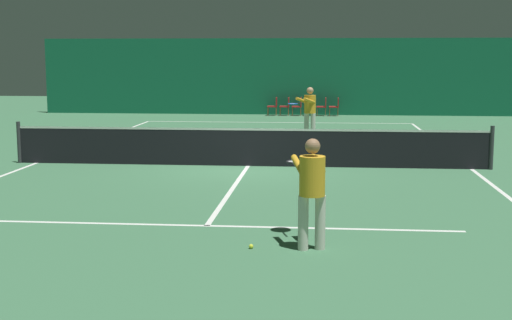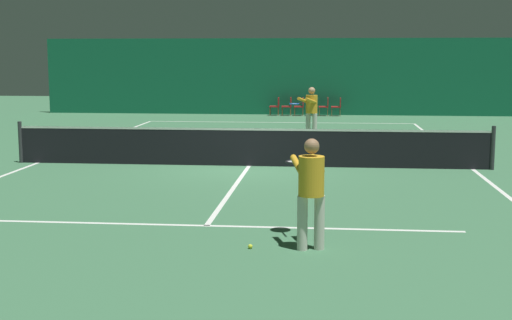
# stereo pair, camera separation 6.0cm
# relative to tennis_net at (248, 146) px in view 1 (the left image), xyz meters

# --- Properties ---
(ground_plane) EXTENTS (60.00, 60.00, 0.00)m
(ground_plane) POSITION_rel_tennis_net_xyz_m (0.00, 0.00, -0.51)
(ground_plane) COLOR #3D704C
(backdrop_curtain) EXTENTS (23.00, 0.12, 3.56)m
(backdrop_curtain) POSITION_rel_tennis_net_xyz_m (0.00, 15.98, 1.27)
(backdrop_curtain) COLOR #146042
(backdrop_curtain) RESTS_ON ground
(court_line_baseline_far) EXTENTS (11.00, 0.10, 0.00)m
(court_line_baseline_far) POSITION_rel_tennis_net_xyz_m (0.00, 11.90, -0.51)
(court_line_baseline_far) COLOR white
(court_line_baseline_far) RESTS_ON ground
(court_line_service_far) EXTENTS (8.25, 0.10, 0.00)m
(court_line_service_far) POSITION_rel_tennis_net_xyz_m (0.00, 6.40, -0.51)
(court_line_service_far) COLOR white
(court_line_service_far) RESTS_ON ground
(court_line_service_near) EXTENTS (8.25, 0.10, 0.00)m
(court_line_service_near) POSITION_rel_tennis_net_xyz_m (0.00, -6.40, -0.51)
(court_line_service_near) COLOR white
(court_line_service_near) RESTS_ON ground
(court_line_sideline_left) EXTENTS (0.10, 23.80, 0.00)m
(court_line_sideline_left) POSITION_rel_tennis_net_xyz_m (-5.50, 0.00, -0.51)
(court_line_sideline_left) COLOR white
(court_line_sideline_left) RESTS_ON ground
(court_line_sideline_right) EXTENTS (0.10, 23.80, 0.00)m
(court_line_sideline_right) POSITION_rel_tennis_net_xyz_m (5.50, 0.00, -0.51)
(court_line_sideline_right) COLOR white
(court_line_sideline_right) RESTS_ON ground
(court_line_centre) EXTENTS (0.10, 12.80, 0.00)m
(court_line_centre) POSITION_rel_tennis_net_xyz_m (0.00, 0.00, -0.51)
(court_line_centre) COLOR white
(court_line_centre) RESTS_ON ground
(tennis_net) EXTENTS (12.00, 0.10, 1.07)m
(tennis_net) POSITION_rel_tennis_net_xyz_m (0.00, 0.00, 0.00)
(tennis_net) COLOR black
(tennis_net) RESTS_ON ground
(player_near) EXTENTS (0.69, 1.36, 1.60)m
(player_near) POSITION_rel_tennis_net_xyz_m (1.71, -7.63, 0.42)
(player_near) COLOR beige
(player_near) RESTS_ON ground
(player_far) EXTENTS (1.04, 1.34, 1.71)m
(player_far) POSITION_rel_tennis_net_xyz_m (1.40, 6.35, 0.48)
(player_far) COLOR beige
(player_far) RESTS_ON ground
(courtside_chair_0) EXTENTS (0.44, 0.44, 0.84)m
(courtside_chair_0) POSITION_rel_tennis_net_xyz_m (-0.42, 15.43, -0.03)
(courtside_chair_0) COLOR brown
(courtside_chair_0) RESTS_ON ground
(courtside_chair_1) EXTENTS (0.44, 0.44, 0.84)m
(courtside_chair_1) POSITION_rel_tennis_net_xyz_m (0.15, 15.43, -0.03)
(courtside_chair_1) COLOR brown
(courtside_chair_1) RESTS_ON ground
(courtside_chair_2) EXTENTS (0.44, 0.44, 0.84)m
(courtside_chair_2) POSITION_rel_tennis_net_xyz_m (0.72, 15.43, -0.03)
(courtside_chair_2) COLOR brown
(courtside_chair_2) RESTS_ON ground
(courtside_chair_3) EXTENTS (0.44, 0.44, 0.84)m
(courtside_chair_3) POSITION_rel_tennis_net_xyz_m (1.29, 15.43, -0.03)
(courtside_chair_3) COLOR brown
(courtside_chair_3) RESTS_ON ground
(courtside_chair_4) EXTENTS (0.44, 0.44, 0.84)m
(courtside_chair_4) POSITION_rel_tennis_net_xyz_m (1.86, 15.43, -0.03)
(courtside_chair_4) COLOR brown
(courtside_chair_4) RESTS_ON ground
(courtside_chair_5) EXTENTS (0.44, 0.44, 0.84)m
(courtside_chair_5) POSITION_rel_tennis_net_xyz_m (2.43, 15.43, -0.03)
(courtside_chair_5) COLOR brown
(courtside_chair_5) RESTS_ON ground
(tennis_ball) EXTENTS (0.07, 0.07, 0.07)m
(tennis_ball) POSITION_rel_tennis_net_xyz_m (0.86, -7.71, -0.48)
(tennis_ball) COLOR #D1DB33
(tennis_ball) RESTS_ON ground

